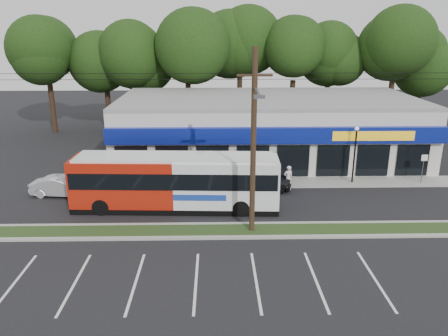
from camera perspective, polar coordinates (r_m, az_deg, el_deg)
name	(u,v)px	position (r m, az deg, el deg)	size (l,w,h in m)	color
ground	(197,240)	(23.74, -3.52, -9.41)	(120.00, 120.00, 0.00)	black
grass_strip	(198,231)	(24.60, -3.44, -8.22)	(40.00, 1.60, 0.12)	#273817
curb_south	(197,238)	(23.84, -3.51, -9.09)	(40.00, 0.25, 0.14)	#9E9E93
curb_north	(198,224)	(25.37, -3.37, -7.36)	(40.00, 0.25, 0.14)	#9E9E93
sidewalk	(270,182)	(32.22, 6.01, -1.88)	(32.00, 2.20, 0.10)	#9E9E93
strip_mall	(267,127)	(38.18, 5.63, 5.31)	(25.00, 12.55, 5.30)	beige
utility_pole	(250,138)	(22.76, 3.47, 3.97)	(50.00, 2.77, 10.00)	black
lamp_post	(355,148)	(32.57, 16.75, 2.49)	(0.30, 0.30, 4.25)	black
sign_post	(424,164)	(34.52, 24.62, 0.52)	(0.45, 0.10, 2.23)	#59595E
tree_line	(243,53)	(47.26, 2.54, 14.81)	(46.76, 6.76, 11.83)	black
metrobus	(176,181)	(27.25, -6.34, -1.66)	(12.84, 3.23, 3.42)	#AC1C0D
car_dark	(258,179)	(30.65, 4.49, -1.41)	(1.86, 4.63, 1.58)	black
car_silver	(62,186)	(31.45, -20.45, -2.26)	(1.41, 4.04, 1.33)	#B1B4B9
pedestrian_a	(288,178)	(30.76, 8.39, -1.29)	(0.65, 0.42, 1.77)	silver
pedestrian_b	(249,174)	(31.33, 3.30, -0.84)	(0.82, 0.64, 1.70)	beige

